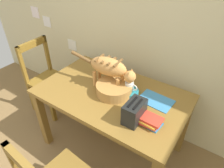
{
  "coord_description": "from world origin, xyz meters",
  "views": [
    {
      "loc": [
        0.8,
        0.23,
        1.9
      ],
      "look_at": [
        -0.01,
        1.43,
        0.85
      ],
      "focal_mm": 32.18,
      "sensor_mm": 36.0,
      "label": 1
    }
  ],
  "objects_px": {
    "coffee_mug": "(130,86)",
    "toaster": "(134,112)",
    "cat": "(110,68)",
    "magazine": "(156,100)",
    "dining_table": "(112,100)",
    "saucer_bowl": "(129,92)",
    "wooden_chair_near": "(47,79)",
    "wicker_basket": "(114,89)",
    "book_stack": "(148,120)"
  },
  "relations": [
    {
      "from": "cat",
      "to": "coffee_mug",
      "type": "bearing_deg",
      "value": 89.91
    },
    {
      "from": "saucer_bowl",
      "to": "coffee_mug",
      "type": "bearing_deg",
      "value": 0.0
    },
    {
      "from": "coffee_mug",
      "to": "book_stack",
      "type": "distance_m",
      "value": 0.39
    },
    {
      "from": "coffee_mug",
      "to": "saucer_bowl",
      "type": "bearing_deg",
      "value": 180.0
    },
    {
      "from": "dining_table",
      "to": "saucer_bowl",
      "type": "height_order",
      "value": "saucer_bowl"
    },
    {
      "from": "saucer_bowl",
      "to": "coffee_mug",
      "type": "distance_m",
      "value": 0.06
    },
    {
      "from": "coffee_mug",
      "to": "book_stack",
      "type": "height_order",
      "value": "coffee_mug"
    },
    {
      "from": "coffee_mug",
      "to": "magazine",
      "type": "xyz_separation_m",
      "value": [
        0.24,
        0.04,
        -0.08
      ]
    },
    {
      "from": "book_stack",
      "to": "wooden_chair_near",
      "type": "height_order",
      "value": "wooden_chair_near"
    },
    {
      "from": "dining_table",
      "to": "book_stack",
      "type": "height_order",
      "value": "book_stack"
    },
    {
      "from": "dining_table",
      "to": "wicker_basket",
      "type": "bearing_deg",
      "value": 26.74
    },
    {
      "from": "coffee_mug",
      "to": "toaster",
      "type": "relative_size",
      "value": 0.59
    },
    {
      "from": "cat",
      "to": "saucer_bowl",
      "type": "xyz_separation_m",
      "value": [
        0.2,
        0.02,
        -0.19
      ]
    },
    {
      "from": "saucer_bowl",
      "to": "magazine",
      "type": "distance_m",
      "value": 0.25
    },
    {
      "from": "cat",
      "to": "wooden_chair_near",
      "type": "xyz_separation_m",
      "value": [
        -1.0,
        0.03,
        -0.51
      ]
    },
    {
      "from": "cat",
      "to": "book_stack",
      "type": "height_order",
      "value": "cat"
    },
    {
      "from": "saucer_bowl",
      "to": "wooden_chair_near",
      "type": "height_order",
      "value": "wooden_chair_near"
    },
    {
      "from": "saucer_bowl",
      "to": "coffee_mug",
      "type": "xyz_separation_m",
      "value": [
        0.0,
        0.0,
        0.06
      ]
    },
    {
      "from": "magazine",
      "to": "dining_table",
      "type": "bearing_deg",
      "value": -157.98
    },
    {
      "from": "wooden_chair_near",
      "to": "coffee_mug",
      "type": "bearing_deg",
      "value": 88.25
    },
    {
      "from": "coffee_mug",
      "to": "dining_table",
      "type": "bearing_deg",
      "value": -149.65
    },
    {
      "from": "dining_table",
      "to": "cat",
      "type": "bearing_deg",
      "value": 135.71
    },
    {
      "from": "magazine",
      "to": "toaster",
      "type": "distance_m",
      "value": 0.32
    },
    {
      "from": "coffee_mug",
      "to": "toaster",
      "type": "xyz_separation_m",
      "value": [
        0.19,
        -0.27,
        0.0
      ]
    },
    {
      "from": "magazine",
      "to": "wicker_basket",
      "type": "xyz_separation_m",
      "value": [
        -0.36,
        -0.11,
        0.05
      ]
    },
    {
      "from": "cat",
      "to": "saucer_bowl",
      "type": "bearing_deg",
      "value": 90.0
    },
    {
      "from": "coffee_mug",
      "to": "toaster",
      "type": "height_order",
      "value": "toaster"
    },
    {
      "from": "saucer_bowl",
      "to": "book_stack",
      "type": "distance_m",
      "value": 0.39
    },
    {
      "from": "dining_table",
      "to": "book_stack",
      "type": "relative_size",
      "value": 6.39
    },
    {
      "from": "wicker_basket",
      "to": "toaster",
      "type": "height_order",
      "value": "toaster"
    },
    {
      "from": "wicker_basket",
      "to": "toaster",
      "type": "distance_m",
      "value": 0.37
    },
    {
      "from": "coffee_mug",
      "to": "wicker_basket",
      "type": "bearing_deg",
      "value": -149.18
    },
    {
      "from": "saucer_bowl",
      "to": "wicker_basket",
      "type": "height_order",
      "value": "wicker_basket"
    },
    {
      "from": "saucer_bowl",
      "to": "magazine",
      "type": "relative_size",
      "value": 0.61
    },
    {
      "from": "cat",
      "to": "magazine",
      "type": "height_order",
      "value": "cat"
    },
    {
      "from": "coffee_mug",
      "to": "magazine",
      "type": "height_order",
      "value": "coffee_mug"
    },
    {
      "from": "dining_table",
      "to": "toaster",
      "type": "bearing_deg",
      "value": -29.43
    },
    {
      "from": "magazine",
      "to": "book_stack",
      "type": "xyz_separation_m",
      "value": [
        0.06,
        -0.28,
        0.03
      ]
    },
    {
      "from": "cat",
      "to": "wicker_basket",
      "type": "bearing_deg",
      "value": 51.11
    },
    {
      "from": "toaster",
      "to": "magazine",
      "type": "bearing_deg",
      "value": 80.91
    },
    {
      "from": "cat",
      "to": "toaster",
      "type": "bearing_deg",
      "value": 52.9
    },
    {
      "from": "coffee_mug",
      "to": "wooden_chair_near",
      "type": "xyz_separation_m",
      "value": [
        -1.2,
        0.01,
        -0.38
      ]
    },
    {
      "from": "coffee_mug",
      "to": "wicker_basket",
      "type": "xyz_separation_m",
      "value": [
        -0.12,
        -0.07,
        -0.03
      ]
    },
    {
      "from": "toaster",
      "to": "wooden_chair_near",
      "type": "xyz_separation_m",
      "value": [
        -1.39,
        0.28,
        -0.39
      ]
    },
    {
      "from": "saucer_bowl",
      "to": "toaster",
      "type": "height_order",
      "value": "toaster"
    },
    {
      "from": "wicker_basket",
      "to": "wooden_chair_near",
      "type": "distance_m",
      "value": 1.14
    },
    {
      "from": "saucer_bowl",
      "to": "toaster",
      "type": "distance_m",
      "value": 0.34
    },
    {
      "from": "cat",
      "to": "toaster",
      "type": "relative_size",
      "value": 3.36
    },
    {
      "from": "book_stack",
      "to": "toaster",
      "type": "bearing_deg",
      "value": -165.0
    },
    {
      "from": "magazine",
      "to": "toaster",
      "type": "relative_size",
      "value": 1.45
    }
  ]
}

